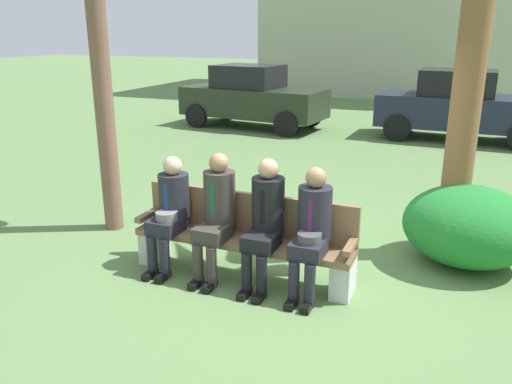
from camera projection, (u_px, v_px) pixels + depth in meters
The scene contains 9 objects.
ground_plane at pixel (279, 272), 5.76m from camera, with size 80.00×80.00×0.00m, color #5B7F48.
park_bench at pixel (244, 237), 5.58m from camera, with size 2.43×0.44×0.90m.
seated_man_leftmost at pixel (170, 208), 5.68m from camera, with size 0.34×0.72×1.27m.
seated_man_centerleft at pixel (216, 210), 5.47m from camera, with size 0.34×0.72×1.36m.
seated_man_centerright at pixel (265, 217), 5.27m from camera, with size 0.34×0.72×1.35m.
seated_man_rightmost at pixel (312, 226), 5.09m from camera, with size 0.34×0.72×1.31m.
shrub_near_bench at pixel (468, 226), 5.85m from camera, with size 1.46×1.34×0.91m, color #207A2D.
parked_car_near at pixel (252, 97), 14.01m from camera, with size 4.05×2.07×1.68m.
parked_car_far at pixel (460, 106), 12.38m from camera, with size 3.95×1.82×1.68m.
Camera 1 is at (1.75, -4.92, 2.59)m, focal length 36.10 mm.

